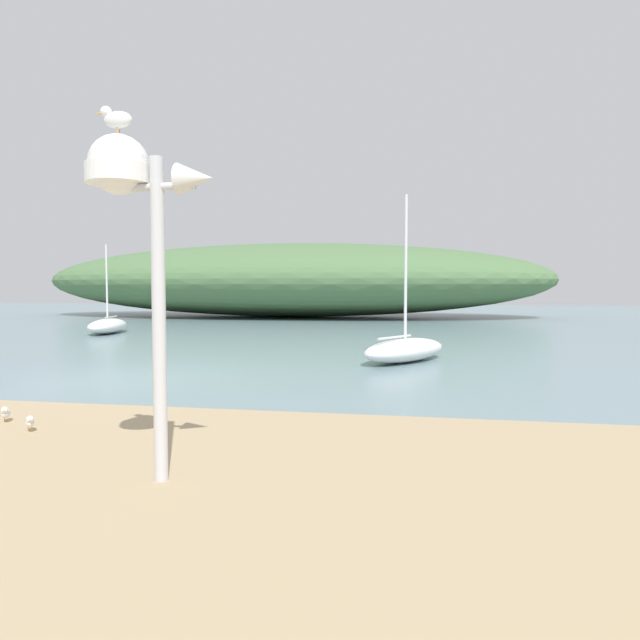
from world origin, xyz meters
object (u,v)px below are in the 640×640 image
seagull_on_radar (116,118)px  sailboat_far_right (108,326)px  seagull_upper_strand (30,422)px  mast_structure (132,192)px  sailboat_off_point (405,349)px  seagull_near_waterline (6,412)px

seagull_on_radar → sailboat_far_right: (-10.70, 17.51, -3.05)m
sailboat_far_right → seagull_upper_strand: sailboat_far_right is taller
mast_structure → sailboat_off_point: size_ratio=0.70×
seagull_on_radar → sailboat_far_right: size_ratio=0.09×
sailboat_off_point → seagull_near_waterline: size_ratio=15.43×
mast_structure → seagull_upper_strand: 3.45m
sailboat_off_point → seagull_upper_strand: bearing=-115.0°
mast_structure → sailboat_off_point: bearing=78.5°
mast_structure → seagull_upper_strand: size_ratio=12.09×
seagull_on_radar → seagull_upper_strand: size_ratio=1.41×
sailboat_far_right → seagull_near_waterline: size_ratio=13.54×
seagull_upper_strand → mast_structure: bearing=-32.1°
seagull_on_radar → seagull_near_waterline: size_ratio=1.26×
mast_structure → seagull_near_waterline: mast_structure is taller
sailboat_off_point → sailboat_far_right: sailboat_off_point is taller
mast_structure → sailboat_off_point: 10.74m
sailboat_off_point → seagull_near_waterline: (-4.81, -8.57, -0.00)m
mast_structure → sailboat_off_point: (2.09, 10.25, -2.42)m
sailboat_far_right → seagull_upper_strand: (8.75, -16.20, -0.01)m
seagull_upper_strand → seagull_near_waterline: (-0.63, 0.37, 0.00)m
mast_structure → seagull_near_waterline: size_ratio=10.77×
seagull_near_waterline → seagull_on_radar: bearing=-33.1°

